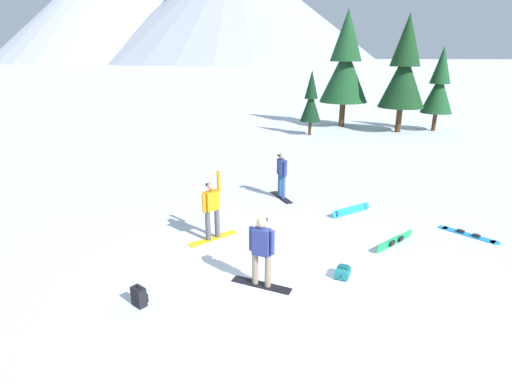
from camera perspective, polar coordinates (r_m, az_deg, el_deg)
The scene contains 15 objects.
ground_plane at distance 10.21m, azimuth 4.88°, elevation -11.87°, with size 800.00×800.00×0.00m, color silver.
snowboarder_foreground at distance 9.43m, azimuth 0.79°, elevation -8.16°, with size 1.47×0.78×1.74m.
snowboarder_midground at distance 11.82m, azimuth -6.18°, elevation -2.29°, with size 1.37×1.28×2.04m.
snowboarder_background at distance 15.24m, azimuth 3.63°, elevation 2.53°, with size 0.89×1.45×1.76m.
loose_snowboard_far_spare at distance 12.34m, azimuth 18.92°, elevation -6.48°, with size 1.33×1.28×0.27m.
loose_snowboard_near_right at distance 13.91m, azimuth 27.55°, elevation -5.29°, with size 1.50×1.41×0.09m.
loose_snowboard_near_left at distance 14.33m, azimuth 13.16°, elevation -2.43°, with size 1.45×1.11×0.24m.
backpack_black at distance 9.44m, azimuth -16.02°, elevation -13.88°, with size 0.38×0.37×0.47m.
backpack_teal at distance 10.38m, azimuth 12.07°, elevation -10.90°, with size 0.46×0.55×0.28m.
pine_tree_leaning at distance 31.48m, azimuth 24.26°, elevation 13.41°, with size 2.10×2.10×5.69m.
pine_tree_twin at distance 31.26m, azimuth 12.39°, elevation 17.07°, with size 3.48×3.48×8.19m.
pine_tree_slender at distance 27.58m, azimuth 7.70°, elevation 12.61°, with size 1.36×1.36×4.21m.
pine_tree_tall at distance 29.99m, azimuth 20.04°, elevation 15.84°, with size 3.06×3.06×7.70m.
peak_central_summit at distance 283.05m, azimuth -19.09°, elevation 23.55°, with size 145.60×145.60×63.42m.
peak_east_ridge at distance 262.78m, azimuth -3.01°, elevation 24.74°, with size 170.69×170.69×61.94m.
Camera 1 is at (-0.32, -8.78, 5.20)m, focal length 28.59 mm.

